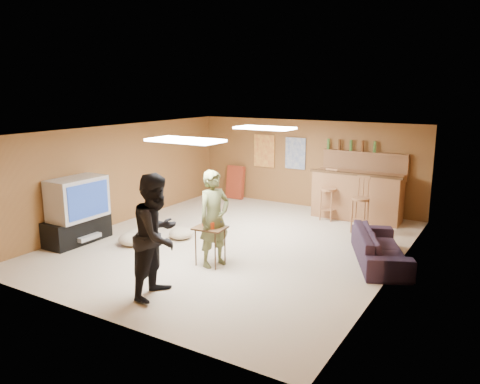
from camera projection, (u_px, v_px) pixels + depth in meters
The scene contains 32 objects.
ground at pixel (235, 244), 9.16m from camera, with size 7.00×7.00×0.00m, color tan.
ceiling at pixel (234, 131), 8.68m from camera, with size 6.00×7.00×0.02m, color silver.
wall_back at pixel (307, 164), 11.85m from camera, with size 6.00×0.02×2.20m, color brown.
wall_front at pixel (92, 238), 5.99m from camera, with size 6.00×0.02×2.20m, color brown.
wall_left at pixel (120, 174), 10.42m from camera, with size 0.02×7.00×2.20m, color brown.
wall_right at pixel (396, 209), 7.42m from camera, with size 0.02×7.00×2.20m, color brown.
tv_stand at pixel (78, 230), 9.21m from camera, with size 0.55×1.30×0.50m, color black.
dvd_box at pixel (86, 236), 9.12m from camera, with size 0.35×0.50×0.08m, color #B2B2B7.
tv_body at pixel (77, 198), 9.03m from camera, with size 0.60×1.10×0.80m, color #B2B2B7.
tv_screen at pixel (89, 200), 8.88m from camera, with size 0.02×0.95×0.65m, color navy.
bar_counter at pixel (357, 196), 10.76m from camera, with size 2.00×0.60×1.10m, color brown.
bar_lip at pixel (355, 174), 10.43m from camera, with size 2.10×0.12×0.05m, color #3B2513.
bar_shelf at pixel (365, 153), 10.93m from camera, with size 2.00×0.18×0.05m, color brown.
bar_backing at pixel (365, 165), 11.01m from camera, with size 2.00×0.14×0.60m, color brown.
poster_left at pixel (264, 151), 12.36m from camera, with size 0.60×0.03×0.85m, color #BF3F26.
poster_right at pixel (295, 153), 11.91m from camera, with size 0.55×0.03×0.80m, color #334C99.
folding_chair_stack at pixel (235, 182), 12.83m from camera, with size 0.50×0.14×0.90m, color maroon.
ceiling_panel_front at pixel (185, 140), 7.43m from camera, with size 1.20×0.60×0.04m, color white.
ceiling_panel_back at pixel (265, 128), 9.69m from camera, with size 1.20×0.60×0.04m, color white.
person_olive at pixel (214, 219), 7.89m from camera, with size 0.60×0.40×1.66m, color brown.
person_black at pixel (157, 235), 6.72m from camera, with size 0.89×0.69×1.82m, color black.
sofa at pixel (380, 247), 8.12m from camera, with size 1.94×0.76×0.57m, color black.
tray_table at pixel (210, 246), 7.99m from camera, with size 0.52×0.42×0.68m, color #3B2513.
cup_red_near at pixel (204, 223), 7.99m from camera, with size 0.07×0.07×0.10m, color #AC2F0B.
cup_red_far at pixel (212, 226), 7.80m from camera, with size 0.08×0.08×0.12m, color #AC2F0B.
cup_blue at pixel (219, 224), 7.92m from camera, with size 0.08×0.08×0.11m, color #162497.
bar_stool_left at pixel (328, 192), 10.67m from camera, with size 0.42×0.42×1.32m, color brown, non-canonical shape.
bar_stool_right at pixel (360, 204), 9.76m from camera, with size 0.39×0.39×1.22m, color brown, non-canonical shape.
cushion_near_tv at pixel (139, 236), 9.18m from camera, with size 0.61×0.61×0.28m, color tan.
cushion_mid at pixel (181, 233), 9.44m from camera, with size 0.48×0.48×0.22m, color tan.
cushion_far at pixel (133, 239), 9.07m from camera, with size 0.55×0.55×0.25m, color tan.
bottle_row at pixel (351, 145), 11.05m from camera, with size 1.20×0.08×0.26m, color #3F7233, non-canonical shape.
Camera 1 is at (4.56, -7.43, 2.99)m, focal length 35.00 mm.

